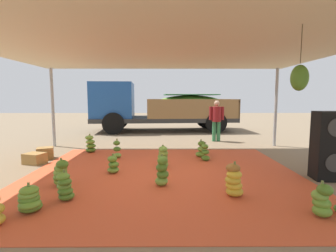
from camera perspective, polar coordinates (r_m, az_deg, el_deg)
name	(u,v)px	position (r m, az deg, el deg)	size (l,w,h in m)	color
ground_plane	(165,148)	(8.47, -0.78, -4.92)	(40.00, 40.00, 0.00)	#7F6B51
tarp_orange	(163,175)	(5.55, -1.03, -10.90)	(5.85, 5.33, 0.01)	#D1512D
tent_canopy	(164,49)	(5.30, -0.97, 17.01)	(8.00, 7.00, 2.71)	#9EA0A5
banana_bunch_0	(322,201)	(4.24, 31.41, -14.22)	(0.33, 0.35, 0.50)	#60932D
banana_bunch_1	(162,172)	(4.81, -1.35, -10.33)	(0.33, 0.33, 0.60)	#75A83D
banana_bunch_2	(163,158)	(5.98, -1.15, -7.14)	(0.36, 0.36, 0.56)	#6B9E38
banana_bunch_3	(113,165)	(5.72, -12.28, -8.61)	(0.36, 0.36, 0.44)	#6B9E38
banana_bunch_4	(205,153)	(6.76, 8.41, -6.02)	(0.31, 0.32, 0.49)	#477523
banana_bunch_6	(117,150)	(7.11, -11.44, -5.31)	(0.30, 0.30, 0.54)	#75A83D
banana_bunch_8	(201,150)	(7.14, 7.48, -5.30)	(0.33, 0.32, 0.50)	#60932D
banana_bunch_9	(61,173)	(5.22, -22.99, -9.82)	(0.38, 0.38, 0.53)	#60932D
banana_bunch_10	(65,187)	(4.50, -22.24, -12.66)	(0.33, 0.34, 0.50)	#477523
banana_bunch_11	(90,144)	(8.04, -17.11, -4.00)	(0.41, 0.41, 0.57)	#477523
banana_bunch_12	(30,200)	(4.29, -28.78, -14.36)	(0.45, 0.48, 0.44)	#518428
banana_bunch_13	(234,181)	(4.48, 14.62, -11.91)	(0.41, 0.41, 0.59)	gold
cargo_truck_main	(159,107)	(12.74, -2.13, 4.34)	(7.16, 2.92, 2.40)	#2D2D2D
worker_0	(217,118)	(9.81, 10.90, 1.86)	(0.57, 0.35, 1.56)	#337A4C
speaker_stack	(329,146)	(6.04, 32.53, -3.78)	(0.60, 0.50, 1.39)	black
crate_0	(45,153)	(7.68, -25.96, -5.53)	(0.41, 0.34, 0.31)	olive
crate_1	(35,158)	(7.24, -27.88, -6.49)	(0.47, 0.37, 0.27)	olive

